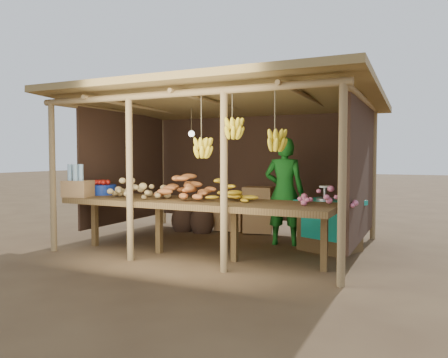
% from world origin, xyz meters
% --- Properties ---
extents(ground, '(60.00, 60.00, 0.00)m').
position_xyz_m(ground, '(0.00, 0.00, 0.00)').
color(ground, brown).
rests_on(ground, ground).
extents(stall_structure, '(4.70, 3.50, 2.43)m').
position_xyz_m(stall_structure, '(0.08, 0.05, 1.92)').
color(stall_structure, '#95774D').
rests_on(stall_structure, ground).
extents(counter, '(3.90, 1.05, 0.80)m').
position_xyz_m(counter, '(0.00, -0.95, 0.74)').
color(counter, brown).
rests_on(counter, ground).
extents(potato_heap, '(1.06, 0.86, 0.36)m').
position_xyz_m(potato_heap, '(-0.90, -1.02, 0.98)').
color(potato_heap, tan).
rests_on(potato_heap, counter).
extents(sweet_potato_heap, '(1.21, 0.98, 0.36)m').
position_xyz_m(sweet_potato_heap, '(-0.26, -0.85, 0.98)').
color(sweet_potato_heap, '#C56D32').
rests_on(sweet_potato_heap, counter).
extents(onion_heap, '(0.84, 0.61, 0.35)m').
position_xyz_m(onion_heap, '(1.80, -0.91, 0.98)').
color(onion_heap, '#CC637F').
rests_on(onion_heap, counter).
extents(banana_pile, '(0.72, 0.51, 0.35)m').
position_xyz_m(banana_pile, '(0.45, -0.86, 0.98)').
color(banana_pile, gold).
rests_on(banana_pile, counter).
extents(tomato_basin, '(0.45, 0.45, 0.24)m').
position_xyz_m(tomato_basin, '(-1.79, -0.79, 0.90)').
color(tomato_basin, navy).
rests_on(tomato_basin, counter).
extents(bottle_box, '(0.44, 0.38, 0.49)m').
position_xyz_m(bottle_box, '(-1.84, -1.26, 0.99)').
color(bottle_box, '#9F7447').
rests_on(bottle_box, counter).
extents(vendor, '(0.68, 0.50, 1.71)m').
position_xyz_m(vendor, '(0.87, 0.39, 0.85)').
color(vendor, '#17681B').
rests_on(vendor, ground).
extents(tarp_crate, '(1.04, 0.98, 0.99)m').
position_xyz_m(tarp_crate, '(1.62, 0.26, 0.41)').
color(tarp_crate, brown).
rests_on(tarp_crate, ground).
extents(carton_stack, '(1.17, 0.52, 0.83)m').
position_xyz_m(carton_stack, '(-0.06, 1.20, 0.37)').
color(carton_stack, '#9F7447').
rests_on(carton_stack, ground).
extents(burlap_sacks, '(0.85, 0.44, 0.60)m').
position_xyz_m(burlap_sacks, '(-1.02, 0.80, 0.26)').
color(burlap_sacks, '#402A1E').
rests_on(burlap_sacks, ground).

